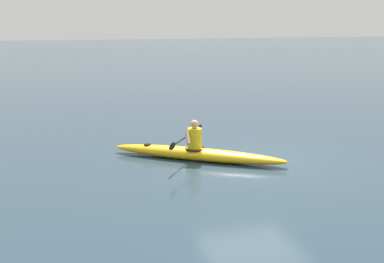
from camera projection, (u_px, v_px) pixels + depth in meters
The scene contains 3 objects.
ground_plane at pixel (253, 160), 12.15m from camera, with size 160.00×160.00×0.00m, color #283D4C.
kayak at pixel (197, 154), 12.14m from camera, with size 4.06×3.05×0.31m.
kayaker at pixel (194, 136), 12.07m from camera, with size 1.43×2.04×0.72m.
Camera 1 is at (4.71, 10.80, 3.44)m, focal length 45.06 mm.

